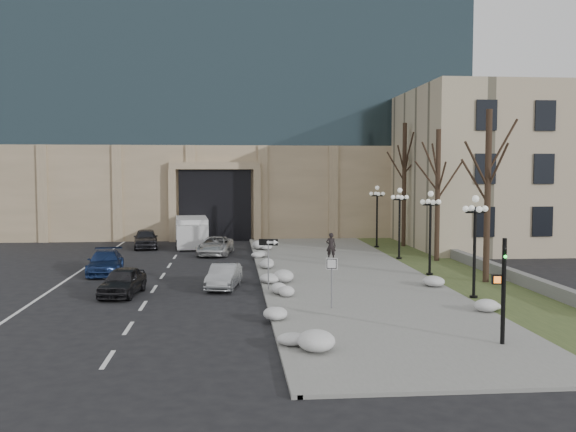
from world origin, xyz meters
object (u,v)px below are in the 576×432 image
at_px(pedestrian, 331,246).
at_px(lamppost_c, 400,214).
at_px(car_b, 224,276).
at_px(lamppost_b, 430,221).
at_px(traffic_signal, 502,293).
at_px(lamppost_d, 377,208).
at_px(box_truck, 192,233).
at_px(one_way_sign, 272,248).
at_px(car_e, 146,238).
at_px(car_d, 215,246).
at_px(lamppost_a, 475,233).
at_px(keep_sign, 332,272).
at_px(car_a, 123,281).
at_px(car_c, 105,262).

bearing_deg(pedestrian, lamppost_c, -167.32).
relative_size(car_b, lamppost_b, 0.78).
relative_size(traffic_signal, lamppost_d, 0.77).
distance_m(box_truck, one_way_sign, 20.32).
bearing_deg(car_e, car_d, -47.10).
distance_m(traffic_signal, lamppost_a, 8.09).
height_order(pedestrian, keep_sign, keep_sign).
distance_m(box_truck, lamppost_d, 14.46).
relative_size(car_a, box_truck, 0.55).
bearing_deg(lamppost_c, car_b, -141.18).
distance_m(lamppost_a, lamppost_c, 13.00).
bearing_deg(lamppost_a, car_d, 125.69).
height_order(car_c, lamppost_a, lamppost_a).
bearing_deg(car_a, lamppost_a, -1.51).
bearing_deg(keep_sign, car_a, 174.53).
bearing_deg(car_b, keep_sign, -41.26).
bearing_deg(car_d, traffic_signal, -59.76).
bearing_deg(lamppost_a, traffic_signal, -104.86).
bearing_deg(keep_sign, lamppost_c, 84.29).
height_order(lamppost_b, lamppost_d, same).
bearing_deg(box_truck, lamppost_a, -62.45).
bearing_deg(one_way_sign, car_a, -166.66).
bearing_deg(car_d, lamppost_c, -9.56).
xyz_separation_m(car_a, car_b, (4.73, 1.38, -0.05)).
relative_size(car_e, keep_sign, 1.94).
bearing_deg(car_d, car_b, -78.71).
height_order(car_a, lamppost_c, lamppost_c).
bearing_deg(car_a, one_way_sign, 8.49).
bearing_deg(keep_sign, traffic_signal, -32.52).
bearing_deg(car_e, lamppost_c, -32.80).
xyz_separation_m(traffic_signal, lamppost_b, (2.05, 14.22, 1.26)).
height_order(car_b, car_d, car_d).
relative_size(lamppost_c, lamppost_d, 1.00).
xyz_separation_m(car_b, box_truck, (-2.70, 18.43, 0.45)).
relative_size(car_d, lamppost_b, 0.97).
height_order(car_e, traffic_signal, traffic_signal).
relative_size(car_a, keep_sign, 1.73).
relative_size(car_e, lamppost_d, 0.91).
height_order(traffic_signal, lamppost_a, lamppost_a).
height_order(car_d, pedestrian, pedestrian).
distance_m(car_a, car_e, 18.82).
height_order(lamppost_a, lamppost_b, same).
xyz_separation_m(pedestrian, lamppost_b, (4.53, -6.43, 2.08)).
bearing_deg(traffic_signal, pedestrian, 106.82).
relative_size(car_c, one_way_sign, 1.77).
height_order(one_way_sign, lamppost_d, lamppost_d).
height_order(car_d, one_way_sign, one_way_sign).
bearing_deg(keep_sign, car_e, 133.90).
relative_size(car_b, pedestrian, 2.11).
bearing_deg(car_b, box_truck, 108.08).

